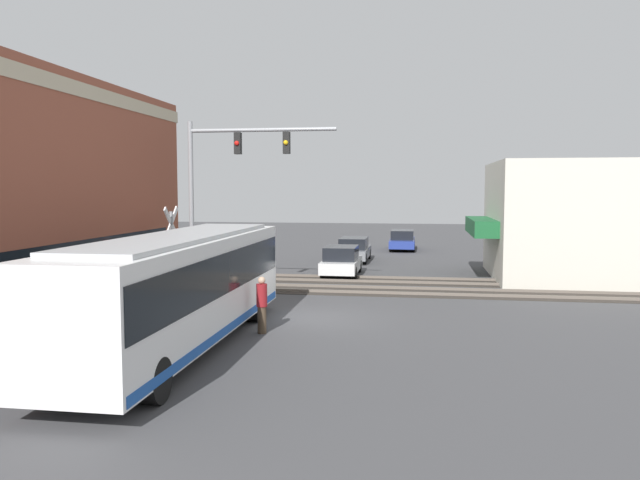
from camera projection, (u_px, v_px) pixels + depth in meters
ground_plane at (309, 318)px, 21.85m from camera, size 120.00×120.00×0.00m
shop_building at (570, 221)px, 31.24m from camera, size 8.52×8.86×5.86m
city_bus at (182, 286)px, 17.47m from camera, size 12.31×2.59×3.26m
traffic_signal_gantry at (228, 171)px, 26.32m from camera, size 0.42×6.37×7.37m
crossing_signal at (171, 243)px, 25.62m from camera, size 1.41×1.18×3.81m
rail_track_near at (332, 290)px, 27.75m from camera, size 2.60×60.00×0.15m
rail_track_far at (341, 280)px, 30.90m from camera, size 2.60×60.00×0.15m
parked_car_white at (341, 262)px, 32.54m from camera, size 4.29×1.82×1.54m
parked_car_grey at (354, 250)px, 38.91m from camera, size 4.78×1.82×1.50m
parked_car_blue at (402, 241)px, 46.06m from camera, size 4.79×1.82×1.49m
pedestrian_at_crossing at (190, 278)px, 25.36m from camera, size 0.34×0.34×1.74m
pedestrian_near_bus at (262, 304)px, 19.50m from camera, size 0.34×0.34×1.79m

